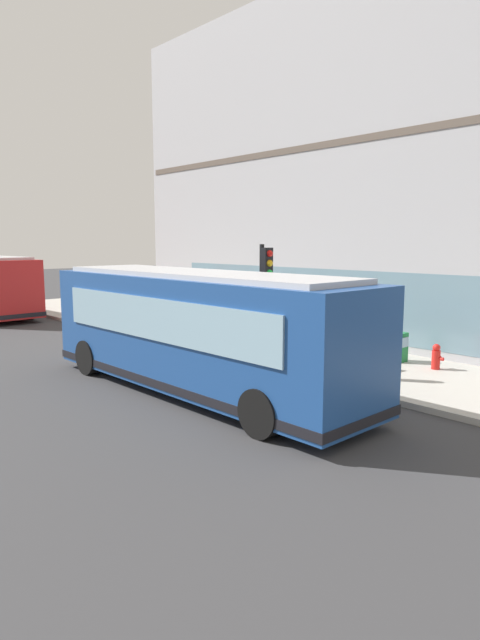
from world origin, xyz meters
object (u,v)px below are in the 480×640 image
(traffic_light_near_corner, at_px, (265,281))
(pedestrian_near_hydrant, at_px, (368,342))
(pedestrian_near_building_entrance, at_px, (125,299))
(newspaper_vending_box, at_px, (399,347))
(city_bus_nearside, at_px, (197,332))
(fire_hydrant, at_px, (436,357))
(pedestrian_walking_along_curb, at_px, (274,323))

(traffic_light_near_corner, bearing_deg, pedestrian_near_hydrant, -75.64)
(pedestrian_near_building_entrance, bearing_deg, pedestrian_near_hydrant, -93.09)
(pedestrian_near_hydrant, xyz_separation_m, newspaper_vending_box, (2.46, 0.55, -0.54))
(traffic_light_near_corner, bearing_deg, pedestrian_near_building_entrance, 81.79)
(traffic_light_near_corner, distance_m, pedestrian_near_building_entrance, 10.91)
(traffic_light_near_corner, bearing_deg, city_bus_nearside, -167.77)
(fire_hydrant, relative_size, pedestrian_near_building_entrance, 0.43)
(fire_hydrant, bearing_deg, pedestrian_near_hydrant, 162.93)
(pedestrian_near_building_entrance, height_order, newspaper_vending_box, pedestrian_near_building_entrance)
(newspaper_vending_box, bearing_deg, traffic_light_near_corner, 141.71)
(fire_hydrant, height_order, pedestrian_walking_along_curb, pedestrian_walking_along_curb)
(pedestrian_near_building_entrance, height_order, pedestrian_near_hydrant, pedestrian_near_building_entrance)
(pedestrian_near_hydrant, height_order, newspaper_vending_box, pedestrian_near_hydrant)
(fire_hydrant, bearing_deg, traffic_light_near_corner, 129.50)
(city_bus_nearside, height_order, pedestrian_near_hydrant, city_bus_nearside)
(city_bus_nearside, height_order, pedestrian_walking_along_curb, city_bus_nearside)
(pedestrian_near_hydrant, distance_m, newspaper_vending_box, 2.57)
(city_bus_nearside, height_order, fire_hydrant, city_bus_nearside)
(traffic_light_near_corner, height_order, pedestrian_near_hydrant, traffic_light_near_corner)
(city_bus_nearside, height_order, pedestrian_near_building_entrance, city_bus_nearside)
(city_bus_nearside, relative_size, traffic_light_near_corner, 2.82)
(city_bus_nearside, distance_m, traffic_light_near_corner, 3.32)
(city_bus_nearside, xyz_separation_m, pedestrian_near_hydrant, (3.87, -2.45, -0.41))
(traffic_light_near_corner, height_order, fire_hydrant, traffic_light_near_corner)
(pedestrian_walking_along_curb, bearing_deg, fire_hydrant, -67.96)
(city_bus_nearside, bearing_deg, pedestrian_near_hydrant, -32.35)
(pedestrian_near_hydrant, relative_size, newspaper_vending_box, 1.92)
(pedestrian_near_building_entrance, relative_size, pedestrian_walking_along_curb, 0.99)
(newspaper_vending_box, bearing_deg, city_bus_nearside, 163.25)
(traffic_light_near_corner, relative_size, pedestrian_near_hydrant, 2.07)
(traffic_light_near_corner, xyz_separation_m, pedestrian_near_building_entrance, (1.54, 10.70, -1.49))
(pedestrian_near_building_entrance, relative_size, pedestrian_near_hydrant, 1.00)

